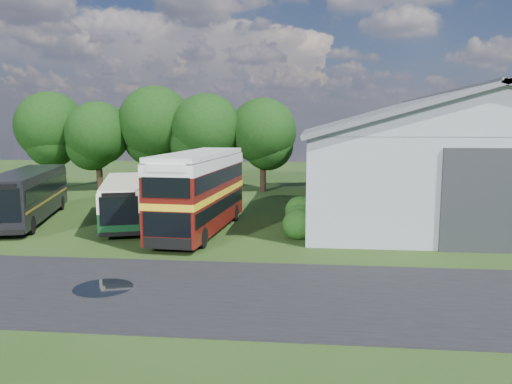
# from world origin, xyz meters

# --- Properties ---
(ground) EXTENTS (120.00, 120.00, 0.00)m
(ground) POSITION_xyz_m (0.00, 0.00, 0.00)
(ground) COLOR #1E3611
(ground) RESTS_ON ground
(asphalt_road) EXTENTS (60.00, 8.00, 0.02)m
(asphalt_road) POSITION_xyz_m (3.00, -3.00, 0.00)
(asphalt_road) COLOR black
(asphalt_road) RESTS_ON ground
(puddle) EXTENTS (2.20, 2.20, 0.01)m
(puddle) POSITION_xyz_m (-1.50, -3.00, 0.00)
(puddle) COLOR black
(puddle) RESTS_ON ground
(storage_shed) EXTENTS (18.80, 24.80, 8.15)m
(storage_shed) POSITION_xyz_m (15.00, 15.98, 4.17)
(storage_shed) COLOR gray
(storage_shed) RESTS_ON ground
(tree_left_a) EXTENTS (6.46, 6.46, 9.12)m
(tree_left_a) POSITION_xyz_m (-18.00, 24.50, 5.87)
(tree_left_a) COLOR black
(tree_left_a) RESTS_ON ground
(tree_left_b) EXTENTS (5.78, 5.78, 8.16)m
(tree_left_b) POSITION_xyz_m (-13.00, 23.50, 5.25)
(tree_left_b) COLOR black
(tree_left_b) RESTS_ON ground
(tree_mid) EXTENTS (6.80, 6.80, 9.60)m
(tree_mid) POSITION_xyz_m (-8.00, 24.80, 6.18)
(tree_mid) COLOR black
(tree_mid) RESTS_ON ground
(tree_right_a) EXTENTS (6.26, 6.26, 8.83)m
(tree_right_a) POSITION_xyz_m (-3.00, 23.80, 5.69)
(tree_right_a) COLOR black
(tree_right_a) RESTS_ON ground
(tree_right_b) EXTENTS (5.98, 5.98, 8.45)m
(tree_right_b) POSITION_xyz_m (2.00, 24.60, 5.44)
(tree_right_b) COLOR black
(tree_right_b) RESTS_ON ground
(shrub_front) EXTENTS (1.70, 1.70, 1.70)m
(shrub_front) POSITION_xyz_m (5.60, 6.00, 0.00)
(shrub_front) COLOR #194714
(shrub_front) RESTS_ON ground
(shrub_mid) EXTENTS (1.60, 1.60, 1.60)m
(shrub_mid) POSITION_xyz_m (5.60, 8.00, 0.00)
(shrub_mid) COLOR #194714
(shrub_mid) RESTS_ON ground
(shrub_back) EXTENTS (1.80, 1.80, 1.80)m
(shrub_back) POSITION_xyz_m (5.60, 10.00, 0.00)
(shrub_back) COLOR #194714
(shrub_back) RESTS_ON ground
(bus_green_single) EXTENTS (5.27, 10.01, 2.70)m
(bus_green_single) POSITION_xyz_m (-5.23, 8.91, 1.44)
(bus_green_single) COLOR black
(bus_green_single) RESTS_ON ground
(bus_maroon_double) EXTENTS (3.52, 10.78, 4.56)m
(bus_maroon_double) POSITION_xyz_m (0.02, 7.05, 2.27)
(bus_maroon_double) COLOR black
(bus_maroon_double) RESTS_ON ground
(bus_dark_single) EXTENTS (5.72, 11.73, 3.16)m
(bus_dark_single) POSITION_xyz_m (-11.48, 9.03, 1.68)
(bus_dark_single) COLOR black
(bus_dark_single) RESTS_ON ground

